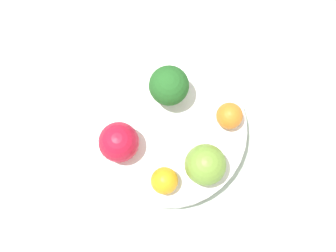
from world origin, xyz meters
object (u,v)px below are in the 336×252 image
(broccoli, at_px, (169,86))
(orange_back, at_px, (164,181))
(apple_green, at_px, (119,142))
(bowl, at_px, (168,130))
(apple_red, at_px, (204,166))
(orange_front, at_px, (229,116))

(broccoli, height_order, orange_back, broccoli)
(apple_green, height_order, orange_back, apple_green)
(bowl, height_order, broccoli, broccoli)
(apple_red, bearing_deg, bowl, 88.23)
(bowl, height_order, orange_front, orange_front)
(apple_green, xyz_separation_m, orange_back, (0.01, -0.07, -0.01))
(bowl, xyz_separation_m, apple_green, (-0.06, 0.02, 0.04))
(broccoli, distance_m, orange_front, 0.09)
(broccoli, relative_size, apple_red, 1.21)
(broccoli, bearing_deg, apple_red, -107.71)
(bowl, distance_m, apple_red, 0.08)
(broccoli, bearing_deg, orange_front, -64.83)
(orange_front, height_order, orange_back, same)
(apple_green, height_order, orange_front, apple_green)
(orange_back, bearing_deg, apple_green, 99.24)
(apple_red, height_order, orange_front, apple_red)
(apple_green, bearing_deg, bowl, -19.33)
(broccoli, height_order, apple_red, broccoli)
(apple_red, bearing_deg, orange_front, 21.43)
(broccoli, xyz_separation_m, orange_front, (0.04, -0.08, -0.02))
(apple_green, distance_m, orange_front, 0.15)
(broccoli, relative_size, orange_back, 1.83)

